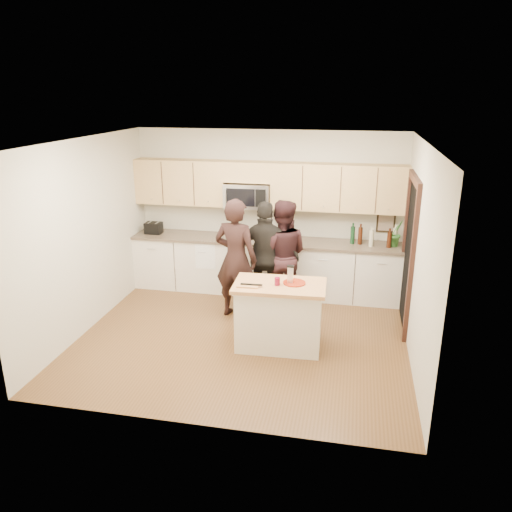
% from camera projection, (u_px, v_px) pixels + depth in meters
% --- Properties ---
extents(floor, '(4.50, 4.50, 0.00)m').
position_uv_depth(floor, '(243.00, 336.00, 7.04)').
color(floor, brown).
rests_on(floor, ground).
extents(room_shell, '(4.52, 4.02, 2.71)m').
position_uv_depth(room_shell, '(242.00, 217.00, 6.49)').
color(room_shell, '#BAB59F').
rests_on(room_shell, ground).
extents(back_cabinetry, '(4.50, 0.66, 0.94)m').
position_uv_depth(back_cabinetry, '(265.00, 266.00, 8.46)').
color(back_cabinetry, silver).
rests_on(back_cabinetry, ground).
extents(upper_cabinetry, '(4.50, 0.33, 0.75)m').
position_uv_depth(upper_cabinetry, '(269.00, 184.00, 8.15)').
color(upper_cabinetry, tan).
rests_on(upper_cabinetry, ground).
extents(microwave, '(0.76, 0.41, 0.40)m').
position_uv_depth(microwave, '(248.00, 195.00, 8.24)').
color(microwave, silver).
rests_on(microwave, ground).
extents(doorway, '(0.06, 1.25, 2.20)m').
position_uv_depth(doorway, '(409.00, 249.00, 7.09)').
color(doorway, black).
rests_on(doorway, ground).
extents(framed_picture, '(0.30, 0.03, 0.38)m').
position_uv_depth(framed_picture, '(386.00, 221.00, 8.11)').
color(framed_picture, black).
rests_on(framed_picture, ground).
extents(dish_towel, '(0.34, 0.60, 0.48)m').
position_uv_depth(dish_towel, '(207.00, 247.00, 8.36)').
color(dish_towel, white).
rests_on(dish_towel, ground).
extents(island, '(1.23, 0.75, 0.90)m').
position_uv_depth(island, '(279.00, 315.00, 6.65)').
color(island, silver).
rests_on(island, ground).
extents(red_plate, '(0.30, 0.30, 0.02)m').
position_uv_depth(red_plate, '(294.00, 283.00, 6.52)').
color(red_plate, maroon).
rests_on(red_plate, island).
extents(box_grater, '(0.09, 0.07, 0.23)m').
position_uv_depth(box_grater, '(290.00, 274.00, 6.49)').
color(box_grater, silver).
rests_on(box_grater, red_plate).
extents(drink_glass, '(0.07, 0.07, 0.10)m').
position_uv_depth(drink_glass, '(277.00, 281.00, 6.45)').
color(drink_glass, maroon).
rests_on(drink_glass, island).
extents(cutting_board, '(0.29, 0.17, 0.02)m').
position_uv_depth(cutting_board, '(248.00, 286.00, 6.43)').
color(cutting_board, tan).
rests_on(cutting_board, island).
extents(tongs, '(0.28, 0.04, 0.02)m').
position_uv_depth(tongs, '(251.00, 284.00, 6.42)').
color(tongs, black).
rests_on(tongs, cutting_board).
extents(knife, '(0.22, 0.03, 0.01)m').
position_uv_depth(knife, '(248.00, 285.00, 6.43)').
color(knife, silver).
rests_on(knife, cutting_board).
extents(toaster, '(0.28, 0.21, 0.19)m').
position_uv_depth(toaster, '(154.00, 228.00, 8.63)').
color(toaster, black).
rests_on(toaster, back_cabinetry).
extents(bottle_cluster, '(0.75, 0.24, 0.34)m').
position_uv_depth(bottle_cluster, '(375.00, 235.00, 7.94)').
color(bottle_cluster, black).
rests_on(bottle_cluster, back_cabinetry).
extents(orchid, '(0.30, 0.30, 0.43)m').
position_uv_depth(orchid, '(396.00, 233.00, 7.88)').
color(orchid, '#346F2C').
rests_on(orchid, back_cabinetry).
extents(woman_left, '(0.74, 0.56, 1.83)m').
position_uv_depth(woman_left, '(236.00, 259.00, 7.41)').
color(woman_left, black).
rests_on(woman_left, ground).
extents(woman_center, '(0.87, 0.69, 1.74)m').
position_uv_depth(woman_center, '(282.00, 255.00, 7.74)').
color(woman_center, black).
rests_on(woman_center, ground).
extents(woman_right, '(1.04, 0.49, 1.74)m').
position_uv_depth(woman_right, '(266.00, 257.00, 7.65)').
color(woman_right, black).
rests_on(woman_right, ground).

